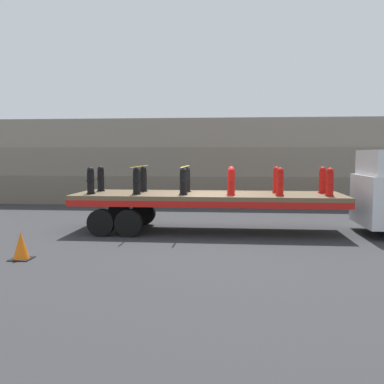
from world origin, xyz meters
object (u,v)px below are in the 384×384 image
(fire_hydrant_black_far_1, at_px, (143,179))
(fire_hydrant_black_near_2, at_px, (183,181))
(fire_hydrant_black_far_0, at_px, (101,179))
(fire_hydrant_red_near_4, at_px, (280,182))
(flatbed_trailer, at_px, (190,201))
(fire_hydrant_red_near_3, at_px, (231,182))
(fire_hydrant_red_far_4, at_px, (276,180))
(traffic_cone, at_px, (21,246))
(fire_hydrant_black_near_1, at_px, (137,181))
(fire_hydrant_red_far_3, at_px, (231,180))
(fire_hydrant_red_far_5, at_px, (322,180))
(fire_hydrant_red_near_5, at_px, (330,182))
(fire_hydrant_black_far_2, at_px, (187,179))
(fire_hydrant_black_near_0, at_px, (91,181))

(fire_hydrant_black_far_1, relative_size, fire_hydrant_black_near_2, 1.00)
(fire_hydrant_black_far_0, height_order, fire_hydrant_red_near_4, same)
(flatbed_trailer, xyz_separation_m, fire_hydrant_red_near_3, (1.39, -0.55, 0.69))
(fire_hydrant_black_far_0, relative_size, fire_hydrant_red_far_4, 1.00)
(fire_hydrant_red_near_3, xyz_separation_m, traffic_cone, (-5.22, -3.77, -1.40))
(fire_hydrant_black_near_2, bearing_deg, fire_hydrant_black_near_1, 180.00)
(fire_hydrant_black_far_0, height_order, fire_hydrant_red_far_3, same)
(fire_hydrant_black_near_2, relative_size, fire_hydrant_red_far_3, 1.00)
(fire_hydrant_black_far_0, xyz_separation_m, fire_hydrant_black_near_2, (3.11, -1.10, 0.00))
(fire_hydrant_black_near_1, bearing_deg, fire_hydrant_black_near_2, 0.00)
(fire_hydrant_red_near_4, bearing_deg, fire_hydrant_red_far_5, 35.34)
(fire_hydrant_black_near_2, height_order, fire_hydrant_red_near_5, same)
(fire_hydrant_red_near_4, bearing_deg, fire_hydrant_black_near_2, 180.00)
(fire_hydrant_black_near_2, bearing_deg, fire_hydrant_red_far_5, 13.30)
(traffic_cone, bearing_deg, fire_hydrant_red_far_3, 43.06)
(fire_hydrant_red_near_4, relative_size, traffic_cone, 1.29)
(fire_hydrant_red_far_3, bearing_deg, traffic_cone, -136.94)
(fire_hydrant_black_near_1, bearing_deg, fire_hydrant_red_far_4, 13.30)
(fire_hydrant_red_far_4, bearing_deg, fire_hydrant_red_near_5, -35.34)
(fire_hydrant_red_far_3, xyz_separation_m, fire_hydrant_red_near_5, (3.11, -1.10, 0.00))
(fire_hydrant_red_far_5, bearing_deg, fire_hydrant_red_far_3, 180.00)
(fire_hydrant_black_far_0, xyz_separation_m, fire_hydrant_red_near_5, (7.78, -1.10, 0.00))
(fire_hydrant_red_near_4, bearing_deg, fire_hydrant_red_near_3, 180.00)
(fire_hydrant_black_far_0, xyz_separation_m, traffic_cone, (-0.55, -4.87, -1.40))
(fire_hydrant_red_near_5, bearing_deg, fire_hydrant_black_far_0, 171.93)
(fire_hydrant_black_far_1, xyz_separation_m, fire_hydrant_red_far_3, (3.11, 0.00, 0.00))
(fire_hydrant_red_far_3, bearing_deg, fire_hydrant_red_far_4, 0.00)
(fire_hydrant_black_far_0, distance_m, fire_hydrant_red_far_3, 4.67)
(flatbed_trailer, xyz_separation_m, fire_hydrant_red_far_3, (1.39, 0.55, 0.69))
(fire_hydrant_black_far_0, bearing_deg, fire_hydrant_red_far_5, 0.00)
(fire_hydrant_black_near_1, xyz_separation_m, fire_hydrant_black_near_2, (1.56, 0.00, 0.00))
(fire_hydrant_black_near_1, xyz_separation_m, fire_hydrant_red_far_4, (4.67, 1.10, 0.00))
(traffic_cone, bearing_deg, fire_hydrant_black_near_1, 60.84)
(fire_hydrant_black_far_2, bearing_deg, fire_hydrant_black_near_1, -144.66)
(fire_hydrant_black_far_1, relative_size, fire_hydrant_black_far_2, 1.00)
(fire_hydrant_black_near_0, bearing_deg, traffic_cone, -98.25)
(fire_hydrant_black_near_1, distance_m, fire_hydrant_red_near_4, 4.67)
(fire_hydrant_black_near_1, height_order, fire_hydrant_black_near_2, same)
(fire_hydrant_black_near_0, xyz_separation_m, fire_hydrant_black_far_2, (3.11, 1.10, 0.00))
(flatbed_trailer, distance_m, fire_hydrant_black_near_2, 0.90)
(fire_hydrant_red_far_4, bearing_deg, fire_hydrant_black_near_1, -166.70)
(fire_hydrant_black_near_2, relative_size, fire_hydrant_red_far_5, 1.00)
(fire_hydrant_red_near_4, relative_size, fire_hydrant_red_far_5, 1.00)
(fire_hydrant_black_near_1, xyz_separation_m, fire_hydrant_red_far_5, (6.22, 1.10, 0.00))
(fire_hydrant_black_near_0, relative_size, fire_hydrant_black_near_2, 1.00)
(fire_hydrant_red_near_4, bearing_deg, fire_hydrant_red_far_4, 90.00)
(fire_hydrant_black_far_0, bearing_deg, fire_hydrant_black_near_2, -19.52)
(fire_hydrant_red_near_5, relative_size, fire_hydrant_red_far_5, 1.00)
(fire_hydrant_black_near_0, relative_size, traffic_cone, 1.29)
(fire_hydrant_black_near_1, bearing_deg, fire_hydrant_red_far_5, 10.05)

